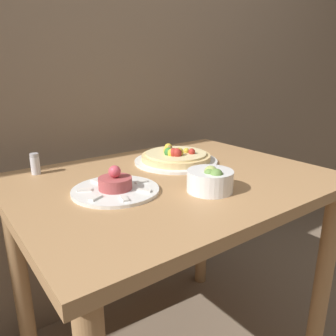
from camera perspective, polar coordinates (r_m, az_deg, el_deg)
The scene contains 6 objects.
back_wall at distance 1.48m, azimuth -12.38°, elevation 23.57°, with size 8.00×0.05×2.60m.
dining_table at distance 1.13m, azimuth 0.79°, elevation -7.65°, with size 1.01×0.78×0.78m.
pizza_plate at distance 1.24m, azimuth 1.36°, elevation 1.84°, with size 0.32×0.32×0.07m.
tartare_plate at distance 0.96m, azimuth -9.14°, elevation -3.32°, with size 0.25×0.25×0.08m.
small_bowl at distance 0.95m, azimuth 7.36°, elevation -2.08°, with size 0.14×0.14×0.08m.
salt_shaker at distance 1.19m, azimuth -22.13°, elevation 0.66°, with size 0.03×0.03×0.07m.
Camera 1 is at (-0.62, -0.43, 1.12)m, focal length 35.00 mm.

